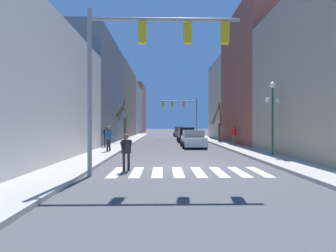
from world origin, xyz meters
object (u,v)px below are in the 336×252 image
Objects in this scene: street_lamp_right_corner at (273,104)px; street_tree_right_mid at (218,124)px; pedestrian_on_left_sidewalk at (107,135)px; traffic_signal_far at (183,109)px; pedestrian_on_right_sidewalk at (109,136)px; car_at_intersection at (186,135)px; pedestrian_near_right_corner at (126,149)px; traffic_signal_near at (144,53)px; car_parked_right_near at (193,139)px; car_parked_left_near at (179,132)px; pedestrian_crossing_street at (234,133)px; street_tree_left_far at (124,124)px.

street_lamp_right_corner is 1.01× the size of street_tree_right_mid.
pedestrian_on_left_sidewalk is (-11.83, 6.54, -2.19)m from street_lamp_right_corner.
traffic_signal_far reaches higher than pedestrian_on_right_sidewalk.
traffic_signal_far is 1.26× the size of car_at_intersection.
traffic_signal_far reaches higher than pedestrian_near_right_corner.
pedestrian_on_left_sidewalk is 0.39× the size of street_tree_right_mid.
pedestrian_on_left_sidewalk is 0.98× the size of pedestrian_on_right_sidewalk.
pedestrian_near_right_corner is (-4.69, -28.14, -3.52)m from traffic_signal_far.
traffic_signal_near is 29.59m from traffic_signal_far.
pedestrian_on_left_sidewalk reaches higher than car_parked_right_near.
traffic_signal_near is 36.81m from car_parked_left_near.
car_parked_right_near is at bearing -120.18° from street_tree_right_mid.
car_at_intersection is (3.57, 20.87, -4.14)m from traffic_signal_near.
pedestrian_on_right_sidewalk is at bearing 150.99° from car_at_intersection.
pedestrian_on_right_sidewalk reaches higher than car_parked_right_near.
traffic_signal_near is at bearing -110.02° from street_tree_right_mid.
car_at_intersection is 20.16m from pedestrian_near_right_corner.
pedestrian_near_right_corner is (-8.57, -4.61, -2.42)m from street_lamp_right_corner.
pedestrian_on_right_sidewalk reaches higher than car_parked_left_near.
street_lamp_right_corner is 2.78× the size of pedestrian_near_right_corner.
pedestrian_near_right_corner is at bearing 37.90° from pedestrian_on_right_sidewalk.
traffic_signal_far reaches higher than car_at_intersection.
pedestrian_near_right_corner is (-4.63, -35.18, 0.18)m from car_parked_left_near.
traffic_signal_near is 14.68m from car_parked_right_near.
street_lamp_right_corner reaches higher than pedestrian_on_left_sidewalk.
traffic_signal_near is 4.05× the size of pedestrian_near_right_corner.
street_tree_right_mid is at bearing 157.84° from pedestrian_on_right_sidewalk.
traffic_signal_far is 1.34× the size of street_tree_right_mid.
street_lamp_right_corner is at bearing -88.44° from street_tree_right_mid.
pedestrian_crossing_street is at bearing 89.30° from street_lamp_right_corner.
pedestrian_on_right_sidewalk is at bearing -87.39° from street_tree_left_far.
car_at_intersection is (-0.24, -8.48, -3.68)m from traffic_signal_far.
pedestrian_near_right_corner is at bearing -66.80° from pedestrian_crossing_street.
traffic_signal_far is 3.68× the size of pedestrian_near_right_corner.
street_tree_right_mid is at bearing -102.36° from car_at_intersection.
street_tree_left_far is (-11.40, 13.62, -1.19)m from street_lamp_right_corner.
pedestrian_on_left_sidewalk is at bearing 108.53° from traffic_signal_near.
pedestrian_on_left_sidewalk reaches higher than pedestrian_near_right_corner.
traffic_signal_far is (3.81, 29.34, -0.45)m from traffic_signal_near.
traffic_signal_near reaches higher than traffic_signal_far.
pedestrian_on_right_sidewalk is (-11.02, -6.59, 0.01)m from pedestrian_crossing_street.
street_lamp_right_corner reaches higher than car_at_intersection.
pedestrian_crossing_street reaches higher than pedestrian_on_left_sidewalk.
car_parked_left_near is at bearing 32.72° from pedestrian_near_right_corner.
car_parked_left_near is 22.77m from car_parked_right_near.
street_lamp_right_corner is 2.53× the size of pedestrian_on_right_sidewalk.
street_tree_left_far is (-2.82, 18.22, 1.22)m from pedestrian_near_right_corner.
street_lamp_right_corner is 2.54× the size of pedestrian_crossing_street.
traffic_signal_far is 3.37× the size of pedestrian_crossing_street.
traffic_signal_near is 3.68× the size of pedestrian_on_right_sidewalk.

